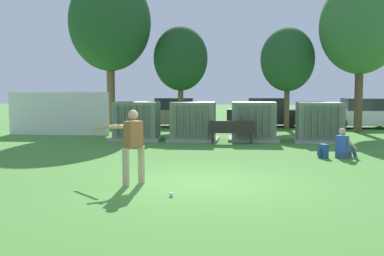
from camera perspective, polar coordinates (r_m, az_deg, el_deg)
ground_plane at (r=11.34m, az=1.40°, el=-6.61°), size 96.00×96.00×0.00m
fence_panel at (r=23.23m, az=-15.56°, el=1.66°), size 4.80×0.12×2.00m
transformer_west at (r=20.47m, az=-6.58°, el=0.79°), size 2.10×1.70×1.62m
transformer_mid_west at (r=20.06m, az=0.16°, el=0.73°), size 2.10×1.70×1.62m
transformer_mid_east at (r=20.26m, az=7.34°, el=0.74°), size 2.10×1.70×1.62m
transformer_east at (r=20.32m, az=14.90°, el=0.62°), size 2.10×1.70×1.62m
park_bench at (r=19.08m, az=4.75°, el=-0.27°), size 1.81×0.43×0.92m
batter at (r=11.20m, az=-7.16°, el=-1.74°), size 1.44×1.16×1.74m
sports_ball at (r=10.03m, az=-2.50°, el=-7.90°), size 0.09×0.09×0.09m
seated_spectator at (r=16.03m, az=17.62°, el=-2.07°), size 0.76×0.71×0.96m
backpack at (r=15.87m, az=15.31°, el=-2.67°), size 0.33×0.37×0.44m
tree_left at (r=25.69m, az=-9.72°, el=12.23°), size 4.23×4.23×8.08m
tree_center_left at (r=25.37m, az=-1.36°, el=8.22°), size 2.83×2.83×5.40m
tree_center_right at (r=25.48m, az=11.27°, el=7.97°), size 2.78×2.78×5.31m
tree_right at (r=25.21m, az=19.39°, el=11.36°), size 3.96×3.96×7.57m
parked_car_leftmost at (r=27.02m, az=-2.40°, el=1.76°), size 4.38×2.32×1.62m
parked_car_left_of_center at (r=27.46m, az=8.72°, el=1.76°), size 4.25×2.02×1.62m
parked_car_right_of_center at (r=27.54m, az=19.47°, el=1.54°), size 4.31×2.15×1.62m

